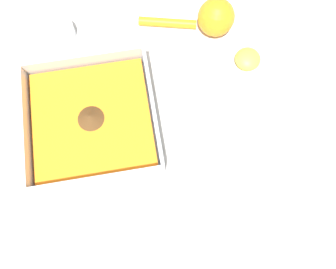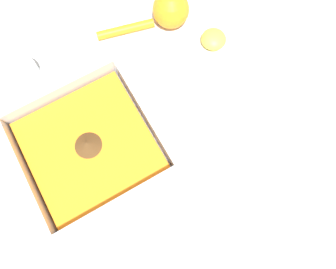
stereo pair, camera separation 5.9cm
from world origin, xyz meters
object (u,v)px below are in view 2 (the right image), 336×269
square_dish (91,148)px  spice_bowl (22,73)px  lemon_squeezer (167,11)px  lemon_half (214,39)px

square_dish → spice_bowl: (0.05, -0.21, -0.01)m
lemon_squeezer → lemon_half: 0.11m
square_dish → lemon_half: bearing=-165.3°
square_dish → lemon_squeezer: size_ratio=1.21×
square_dish → lemon_half: square_dish is taller
square_dish → spice_bowl: square_dish is taller
lemon_squeezer → lemon_half: lemon_squeezer is taller
square_dish → spice_bowl: bearing=-76.0°
spice_bowl → lemon_half: (-0.37, 0.12, 0.00)m
lemon_squeezer → lemon_half: size_ratio=3.78×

